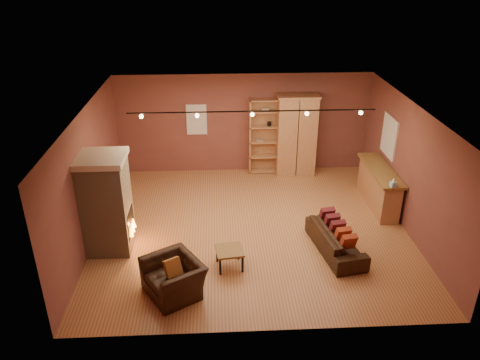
{
  "coord_description": "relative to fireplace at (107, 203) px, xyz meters",
  "views": [
    {
      "loc": [
        -0.75,
        -9.15,
        5.68
      ],
      "look_at": [
        -0.26,
        0.2,
        1.14
      ],
      "focal_mm": 35.0,
      "sensor_mm": 36.0,
      "label": 1
    }
  ],
  "objects": [
    {
      "name": "ceiling",
      "position": [
        3.04,
        0.6,
        1.74
      ],
      "size": [
        7.0,
        7.0,
        0.0
      ],
      "primitive_type": "plane",
      "rotation": [
        3.14,
        0.0,
        0.0
      ],
      "color": "brown",
      "rests_on": "back_wall"
    },
    {
      "name": "fireplace",
      "position": [
        0.0,
        0.0,
        0.0
      ],
      "size": [
        1.01,
        0.98,
        2.12
      ],
      "color": "tan",
      "rests_on": "floor"
    },
    {
      "name": "right_window",
      "position": [
        6.51,
        2.0,
        0.59
      ],
      "size": [
        0.05,
        0.9,
        1.0
      ],
      "primitive_type": "cube",
      "color": "white",
      "rests_on": "right_wall"
    },
    {
      "name": "back_window",
      "position": [
        1.74,
        3.83,
        0.49
      ],
      "size": [
        0.56,
        0.04,
        0.86
      ],
      "primitive_type": "cube",
      "color": "white",
      "rests_on": "back_wall"
    },
    {
      "name": "tissue_box",
      "position": [
        6.19,
        0.58,
        0.02
      ],
      "size": [
        0.16,
        0.16,
        0.23
      ],
      "rotation": [
        0.0,
        0.0,
        0.24
      ],
      "color": "#8AC2DD",
      "rests_on": "bar_counter"
    },
    {
      "name": "bar_counter",
      "position": [
        6.24,
        1.53,
        -0.56
      ],
      "size": [
        0.56,
        2.07,
        0.99
      ],
      "color": "#B37D52",
      "rests_on": "floor"
    },
    {
      "name": "loveseat",
      "position": [
        4.74,
        -0.39,
        -0.69
      ],
      "size": [
        0.82,
        1.85,
        0.75
      ],
      "rotation": [
        0.0,
        0.0,
        1.74
      ],
      "color": "black",
      "rests_on": "floor"
    },
    {
      "name": "floor",
      "position": [
        3.04,
        0.6,
        -1.06
      ],
      "size": [
        7.0,
        7.0,
        0.0
      ],
      "primitive_type": "plane",
      "color": "#955C34",
      "rests_on": "ground"
    },
    {
      "name": "left_wall",
      "position": [
        -0.46,
        0.6,
        0.34
      ],
      "size": [
        0.02,
        6.5,
        2.8
      ],
      "primitive_type": "cube",
      "color": "brown",
      "rests_on": "floor"
    },
    {
      "name": "coffee_table",
      "position": [
        2.49,
        -0.83,
        -0.72
      ],
      "size": [
        0.6,
        0.6,
        0.4
      ],
      "rotation": [
        0.0,
        0.0,
        0.13
      ],
      "color": "olive",
      "rests_on": "floor"
    },
    {
      "name": "right_wall",
      "position": [
        6.54,
        0.6,
        0.34
      ],
      "size": [
        0.02,
        6.5,
        2.8
      ],
      "primitive_type": "cube",
      "color": "brown",
      "rests_on": "floor"
    },
    {
      "name": "armoire",
      "position": [
        4.49,
        3.56,
        0.09
      ],
      "size": [
        1.13,
        0.64,
        2.29
      ],
      "color": "tan",
      "rests_on": "floor"
    },
    {
      "name": "track_rail",
      "position": [
        3.04,
        0.8,
        1.63
      ],
      "size": [
        5.2,
        0.09,
        0.13
      ],
      "color": "black",
      "rests_on": "ceiling"
    },
    {
      "name": "armchair",
      "position": [
        1.44,
        -1.58,
        -0.6
      ],
      "size": [
        1.12,
        1.24,
        0.91
      ],
      "rotation": [
        0.0,
        0.0,
        -1.01
      ],
      "color": "black",
      "rests_on": "floor"
    },
    {
      "name": "back_wall",
      "position": [
        3.04,
        3.85,
        0.34
      ],
      "size": [
        7.0,
        0.02,
        2.8
      ],
      "primitive_type": "cube",
      "color": "brown",
      "rests_on": "floor"
    },
    {
      "name": "bookcase",
      "position": [
        3.63,
        3.74,
        0.03
      ],
      "size": [
        0.88,
        0.34,
        2.15
      ],
      "color": "tan",
      "rests_on": "floor"
    }
  ]
}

